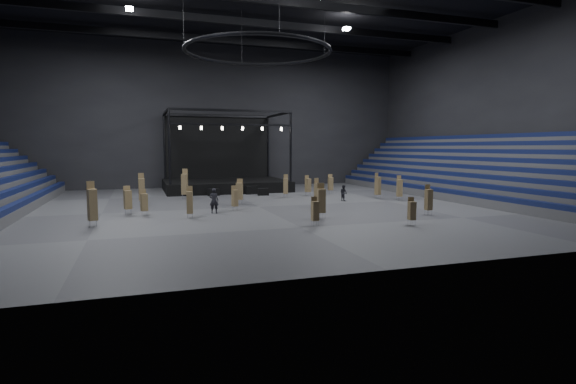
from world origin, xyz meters
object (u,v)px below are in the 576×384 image
object	(u,v)px
chair_stack_13	(190,202)
chair_stack_16	(142,189)
flight_case_right	(251,190)
chair_stack_6	(321,200)
man_center	(214,201)
chair_stack_9	(331,183)
flight_case_mid	(263,192)
chair_stack_8	(239,191)
chair_stack_0	(144,202)
chair_stack_10	(412,210)
chair_stack_14	(399,188)
chair_stack_12	(429,199)
chair_stack_1	(286,186)
chair_stack_15	(308,185)
chair_stack_7	(92,204)
chair_stack_2	(235,198)
chair_stack_4	(315,210)
flight_case_left	(214,192)
chair_stack_17	(378,185)
crew_member	(344,193)
stage	(224,178)
chair_stack_11	(128,199)
chair_stack_3	(185,184)
chair_stack_5	(318,193)

from	to	relation	value
chair_stack_13	chair_stack_16	bearing A→B (deg)	121.25
flight_case_right	chair_stack_6	distance (m)	17.98
man_center	flight_case_right	bearing A→B (deg)	-93.88
chair_stack_9	flight_case_right	bearing A→B (deg)	170.96
flight_case_mid	chair_stack_8	bearing A→B (deg)	-120.95
chair_stack_0	chair_stack_10	bearing A→B (deg)	-47.82
flight_case_right	chair_stack_14	xyz separation A→B (m)	(12.12, -10.06, 0.78)
chair_stack_8	chair_stack_12	size ratio (longest dim) A/B	1.00
chair_stack_1	chair_stack_15	size ratio (longest dim) A/B	1.09
flight_case_mid	chair_stack_7	world-z (taller)	chair_stack_7
chair_stack_2	chair_stack_16	world-z (taller)	chair_stack_16
flight_case_right	man_center	size ratio (longest dim) A/B	0.69
chair_stack_13	chair_stack_16	distance (m)	9.43
chair_stack_9	chair_stack_10	bearing A→B (deg)	-89.88
flight_case_right	chair_stack_10	distance (m)	22.92
chair_stack_4	chair_stack_13	size ratio (longest dim) A/B	0.82
chair_stack_6	chair_stack_14	world-z (taller)	chair_stack_6
flight_case_left	chair_stack_17	world-z (taller)	chair_stack_17
man_center	crew_member	world-z (taller)	man_center
chair_stack_13	chair_stack_17	distance (m)	20.26
chair_stack_13	chair_stack_17	size ratio (longest dim) A/B	0.90
chair_stack_0	man_center	bearing A→B (deg)	-21.05
chair_stack_9	chair_stack_17	xyz separation A→B (m)	(2.71, -5.42, 0.15)
chair_stack_0	chair_stack_12	world-z (taller)	chair_stack_12
flight_case_mid	crew_member	size ratio (longest dim) A/B	0.75
flight_case_mid	chair_stack_15	world-z (taller)	chair_stack_15
stage	chair_stack_11	world-z (taller)	stage
flight_case_left	chair_stack_9	distance (m)	12.61
chair_stack_7	chair_stack_8	xyz separation A→B (m)	(11.32, 8.03, -0.25)
chair_stack_0	man_center	xyz separation A→B (m)	(5.14, -0.33, -0.07)
chair_stack_2	chair_stack_10	bearing A→B (deg)	-66.87
flight_case_left	chair_stack_7	distance (m)	19.08
chair_stack_2	chair_stack_13	xyz separation A→B (m)	(-3.88, -2.93, 0.13)
chair_stack_3	crew_member	xyz separation A→B (m)	(14.18, -6.43, -0.76)
flight_case_mid	flight_case_right	xyz separation A→B (m)	(-0.87, 1.65, 0.07)
crew_member	chair_stack_0	bearing A→B (deg)	88.11
flight_case_mid	chair_stack_0	distance (m)	16.32
chair_stack_6	chair_stack_12	distance (m)	8.40
chair_stack_7	crew_member	xyz separation A→B (m)	(21.32, 7.66, -0.73)
chair_stack_4	chair_stack_5	size ratio (longest dim) A/B	0.75
chair_stack_6	man_center	size ratio (longest dim) A/B	1.30
flight_case_right	chair_stack_7	xyz separation A→B (m)	(-14.46, -16.37, 1.04)
chair_stack_5	chair_stack_17	xyz separation A→B (m)	(8.36, 4.70, 0.02)
flight_case_left	chair_stack_1	distance (m)	7.79
flight_case_mid	chair_stack_5	distance (m)	11.24
chair_stack_11	chair_stack_10	bearing A→B (deg)	-46.23
chair_stack_17	crew_member	xyz separation A→B (m)	(-4.06, -0.69, -0.55)
chair_stack_3	chair_stack_5	xyz separation A→B (m)	(9.88, -10.44, -0.22)
chair_stack_9	chair_stack_0	bearing A→B (deg)	-144.44
chair_stack_1	chair_stack_3	distance (m)	10.04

